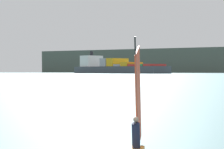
% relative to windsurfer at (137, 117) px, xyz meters
% --- Properties ---
extents(windsurfer, '(1.52, 3.78, 4.59)m').
position_rel_windsurfer_xyz_m(windsurfer, '(0.00, 0.00, 0.00)').
color(windsurfer, orange).
rests_on(windsurfer, ground_plane).
extents(cargo_ship, '(147.11, 81.20, 29.67)m').
position_rel_windsurfer_xyz_m(cargo_ship, '(-279.04, 572.53, 6.11)').
color(cargo_ship, '#3F444C').
rests_on(cargo_ship, ground_plane).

